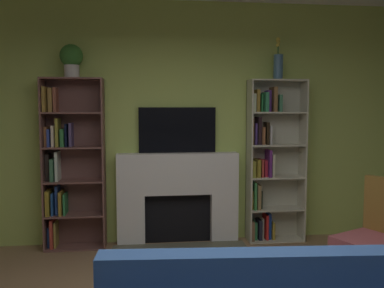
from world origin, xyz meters
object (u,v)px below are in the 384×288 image
at_px(tv, 177,130).
at_px(armchair, 384,237).
at_px(bookshelf_left, 68,164).
at_px(vase_with_flowers, 278,65).
at_px(potted_plant, 71,59).
at_px(fireplace, 178,196).
at_px(bookshelf_right, 269,161).

bearing_deg(tv, armchair, -45.43).
xyz_separation_m(bookshelf_left, vase_with_flowers, (2.47, -0.05, 1.16)).
bearing_deg(vase_with_flowers, armchair, -73.80).
distance_m(tv, armchair, 2.49).
bearing_deg(armchair, potted_plant, 151.38).
relative_size(potted_plant, vase_with_flowers, 0.75).
xyz_separation_m(fireplace, tv, (0.00, 0.07, 0.79)).
distance_m(bookshelf_right, vase_with_flowers, 1.16).
bearing_deg(fireplace, vase_with_flowers, -2.15).
relative_size(bookshelf_right, potted_plant, 5.27).
relative_size(fireplace, bookshelf_left, 0.79).
relative_size(tv, potted_plant, 2.47).
bearing_deg(tv, bookshelf_right, -3.47).
xyz_separation_m(tv, vase_with_flowers, (1.20, -0.12, 0.78)).
xyz_separation_m(bookshelf_right, vase_with_flowers, (0.08, -0.05, 1.16)).
bearing_deg(bookshelf_right, armchair, -71.84).
relative_size(tv, vase_with_flowers, 1.85).
bearing_deg(potted_plant, vase_with_flowers, 0.03).
height_order(tv, bookshelf_right, bookshelf_right).
bearing_deg(fireplace, potted_plant, -177.80).
bearing_deg(bookshelf_right, fireplace, -179.69).
height_order(tv, potted_plant, potted_plant).
relative_size(fireplace, armchair, 1.54).
bearing_deg(armchair, bookshelf_right, 108.16).
bearing_deg(bookshelf_left, vase_with_flowers, -1.11).
height_order(potted_plant, vase_with_flowers, vase_with_flowers).
bearing_deg(bookshelf_right, potted_plant, -178.71).
distance_m(tv, potted_plant, 1.45).
relative_size(bookshelf_right, vase_with_flowers, 3.95).
bearing_deg(armchair, bookshelf_left, 151.28).
xyz_separation_m(bookshelf_left, bookshelf_right, (2.39, 0.00, 0.00)).
bearing_deg(bookshelf_left, tv, 3.20).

